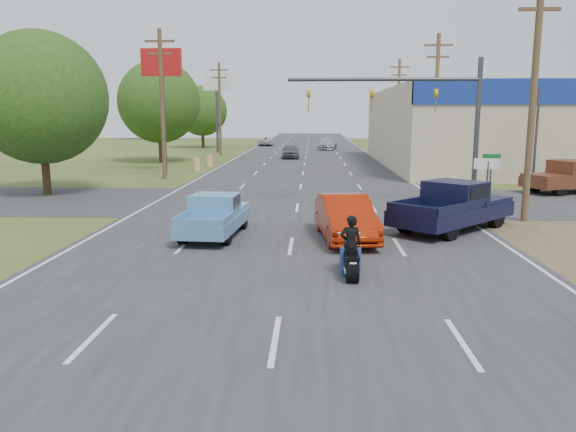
{
  "coord_description": "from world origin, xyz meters",
  "views": [
    {
      "loc": [
        0.7,
        -10.28,
        4.31
      ],
      "look_at": [
        -0.03,
        6.54,
        1.3
      ],
      "focal_mm": 35.0,
      "sensor_mm": 36.0,
      "label": 1
    }
  ],
  "objects_px": {
    "red_convertible": "(345,218)",
    "brown_pickup": "(569,177)",
    "distant_car_grey": "(291,151)",
    "blue_pickup": "(215,215)",
    "motorcycle": "(351,260)",
    "rider": "(351,248)",
    "distant_car_white": "(266,141)",
    "distant_car_silver": "(327,144)",
    "navy_pickup": "(455,205)"
  },
  "relations": [
    {
      "from": "distant_car_silver",
      "to": "distant_car_white",
      "type": "relative_size",
      "value": 1.11
    },
    {
      "from": "navy_pickup",
      "to": "blue_pickup",
      "type": "bearing_deg",
      "value": -126.41
    },
    {
      "from": "navy_pickup",
      "to": "distant_car_silver",
      "type": "relative_size",
      "value": 1.07
    },
    {
      "from": "navy_pickup",
      "to": "distant_car_white",
      "type": "bearing_deg",
      "value": 145.66
    },
    {
      "from": "blue_pickup",
      "to": "brown_pickup",
      "type": "height_order",
      "value": "brown_pickup"
    },
    {
      "from": "rider",
      "to": "brown_pickup",
      "type": "distance_m",
      "value": 22.01
    },
    {
      "from": "distant_car_grey",
      "to": "red_convertible",
      "type": "bearing_deg",
      "value": -86.63
    },
    {
      "from": "distant_car_grey",
      "to": "blue_pickup",
      "type": "bearing_deg",
      "value": -93.65
    },
    {
      "from": "rider",
      "to": "distant_car_grey",
      "type": "xyz_separation_m",
      "value": [
        -3.29,
        42.91,
        -0.06
      ]
    },
    {
      "from": "red_convertible",
      "to": "brown_pickup",
      "type": "height_order",
      "value": "brown_pickup"
    },
    {
      "from": "rider",
      "to": "distant_car_grey",
      "type": "height_order",
      "value": "rider"
    },
    {
      "from": "distant_car_white",
      "to": "navy_pickup",
      "type": "bearing_deg",
      "value": 97.78
    },
    {
      "from": "blue_pickup",
      "to": "distant_car_white",
      "type": "distance_m",
      "value": 62.34
    },
    {
      "from": "distant_car_white",
      "to": "motorcycle",
      "type": "bearing_deg",
      "value": 93.03
    },
    {
      "from": "blue_pickup",
      "to": "brown_pickup",
      "type": "relative_size",
      "value": 0.8
    },
    {
      "from": "motorcycle",
      "to": "blue_pickup",
      "type": "bearing_deg",
      "value": 130.51
    },
    {
      "from": "rider",
      "to": "brown_pickup",
      "type": "relative_size",
      "value": 0.27
    },
    {
      "from": "distant_car_silver",
      "to": "distant_car_white",
      "type": "bearing_deg",
      "value": 142.75
    },
    {
      "from": "navy_pickup",
      "to": "distant_car_grey",
      "type": "xyz_separation_m",
      "value": [
        -7.68,
        36.35,
        -0.21
      ]
    },
    {
      "from": "red_convertible",
      "to": "rider",
      "type": "bearing_deg",
      "value": -98.55
    },
    {
      "from": "blue_pickup",
      "to": "rider",
      "type": "bearing_deg",
      "value": -43.61
    },
    {
      "from": "red_convertible",
      "to": "distant_car_grey",
      "type": "xyz_separation_m",
      "value": [
        -3.41,
        38.31,
        -0.04
      ]
    },
    {
      "from": "distant_car_silver",
      "to": "rider",
      "type": "bearing_deg",
      "value": -81.98
    },
    {
      "from": "navy_pickup",
      "to": "brown_pickup",
      "type": "relative_size",
      "value": 0.93
    },
    {
      "from": "blue_pickup",
      "to": "distant_car_silver",
      "type": "height_order",
      "value": "blue_pickup"
    },
    {
      "from": "distant_car_grey",
      "to": "distant_car_silver",
      "type": "xyz_separation_m",
      "value": [
        4.18,
        15.34,
        0.02
      ]
    },
    {
      "from": "distant_car_silver",
      "to": "red_convertible",
      "type": "bearing_deg",
      "value": -81.93
    },
    {
      "from": "blue_pickup",
      "to": "distant_car_white",
      "type": "bearing_deg",
      "value": 97.52
    },
    {
      "from": "motorcycle",
      "to": "red_convertible",
      "type": "bearing_deg",
      "value": 87.4
    },
    {
      "from": "distant_car_grey",
      "to": "brown_pickup",
      "type": "bearing_deg",
      "value": -58.4
    },
    {
      "from": "motorcycle",
      "to": "blue_pickup",
      "type": "distance_m",
      "value": 6.88
    },
    {
      "from": "motorcycle",
      "to": "rider",
      "type": "distance_m",
      "value": 0.32
    },
    {
      "from": "motorcycle",
      "to": "distant_car_grey",
      "type": "distance_m",
      "value": 43.09
    },
    {
      "from": "navy_pickup",
      "to": "distant_car_grey",
      "type": "relative_size",
      "value": 1.29
    },
    {
      "from": "distant_car_silver",
      "to": "distant_car_white",
      "type": "distance_m",
      "value": 12.6
    },
    {
      "from": "brown_pickup",
      "to": "distant_car_silver",
      "type": "xyz_separation_m",
      "value": [
        -12.59,
        40.84,
        -0.17
      ]
    },
    {
      "from": "red_convertible",
      "to": "rider",
      "type": "distance_m",
      "value": 4.6
    },
    {
      "from": "red_convertible",
      "to": "brown_pickup",
      "type": "relative_size",
      "value": 0.79
    },
    {
      "from": "rider",
      "to": "brown_pickup",
      "type": "xyz_separation_m",
      "value": [
        13.47,
        17.41,
        0.13
      ]
    },
    {
      "from": "navy_pickup",
      "to": "rider",
      "type": "bearing_deg",
      "value": -79.55
    },
    {
      "from": "red_convertible",
      "to": "distant_car_grey",
      "type": "relative_size",
      "value": 1.09
    },
    {
      "from": "distant_car_silver",
      "to": "distant_car_white",
      "type": "height_order",
      "value": "distant_car_silver"
    },
    {
      "from": "red_convertible",
      "to": "motorcycle",
      "type": "relative_size",
      "value": 2.23
    },
    {
      "from": "rider",
      "to": "blue_pickup",
      "type": "bearing_deg",
      "value": -49.21
    },
    {
      "from": "motorcycle",
      "to": "rider",
      "type": "bearing_deg",
      "value": 90.0
    },
    {
      "from": "distant_car_white",
      "to": "brown_pickup",
      "type": "bearing_deg",
      "value": 109.51
    },
    {
      "from": "navy_pickup",
      "to": "distant_car_grey",
      "type": "height_order",
      "value": "navy_pickup"
    },
    {
      "from": "distant_car_silver",
      "to": "motorcycle",
      "type": "bearing_deg",
      "value": -81.98
    },
    {
      "from": "rider",
      "to": "distant_car_grey",
      "type": "bearing_deg",
      "value": -86.71
    },
    {
      "from": "red_convertible",
      "to": "blue_pickup",
      "type": "height_order",
      "value": "red_convertible"
    }
  ]
}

